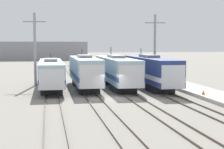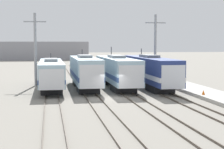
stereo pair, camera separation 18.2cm
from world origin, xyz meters
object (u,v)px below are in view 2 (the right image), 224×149
(locomotive_far_right, at_px, (150,71))
(catenary_tower_left, at_px, (35,48))
(locomotive_center_left, at_px, (85,72))
(catenary_tower_right, at_px, (155,48))
(traffic_cone, at_px, (203,92))
(locomotive_far_left, at_px, (51,73))
(locomotive_center_right, at_px, (117,71))

(locomotive_far_right, bearing_deg, catenary_tower_left, 161.11)
(locomotive_center_left, relative_size, catenary_tower_right, 1.64)
(traffic_cone, bearing_deg, catenary_tower_right, 93.73)
(locomotive_far_right, bearing_deg, locomotive_far_left, 177.63)
(locomotive_center_right, distance_m, catenary_tower_right, 8.31)
(locomotive_far_left, xyz_separation_m, locomotive_center_left, (4.33, -0.35, 0.21))
(locomotive_center_left, relative_size, traffic_cone, 33.85)
(locomotive_far_left, xyz_separation_m, locomotive_far_right, (12.98, -0.54, 0.20))
(locomotive_center_left, relative_size, catenary_tower_left, 1.64)
(catenary_tower_right, bearing_deg, traffic_cone, -86.27)
(locomotive_far_left, bearing_deg, catenary_tower_left, 114.49)
(catenary_tower_left, distance_m, catenary_tower_right, 17.23)
(traffic_cone, bearing_deg, locomotive_far_left, 146.61)
(locomotive_center_right, distance_m, catenary_tower_left, 11.96)
(catenary_tower_right, height_order, traffic_cone, catenary_tower_right)
(locomotive_far_right, relative_size, catenary_tower_right, 1.97)
(locomotive_center_left, height_order, locomotive_center_right, locomotive_center_right)
(locomotive_far_left, relative_size, locomotive_far_right, 0.92)
(catenary_tower_left, bearing_deg, catenary_tower_right, 0.00)
(locomotive_far_left, xyz_separation_m, locomotive_center_right, (8.65, 0.37, 0.18))
(traffic_cone, bearing_deg, locomotive_far_right, 107.27)
(catenary_tower_left, bearing_deg, locomotive_far_left, -65.51)
(locomotive_far_left, height_order, locomotive_far_right, locomotive_far_right)
(catenary_tower_left, xyz_separation_m, traffic_cone, (18.22, -15.24, -4.62))
(locomotive_far_left, relative_size, locomotive_center_right, 0.96)
(locomotive_far_right, distance_m, traffic_cone, 10.68)
(locomotive_far_right, xyz_separation_m, traffic_cone, (3.13, -10.08, -1.62))
(catenary_tower_right, bearing_deg, catenary_tower_left, 180.00)
(locomotive_far_right, xyz_separation_m, catenary_tower_left, (-15.09, 5.16, 3.01))
(catenary_tower_right, bearing_deg, locomotive_far_right, -112.52)
(locomotive_center_left, height_order, traffic_cone, locomotive_center_left)
(locomotive_far_left, bearing_deg, locomotive_center_right, 2.47)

